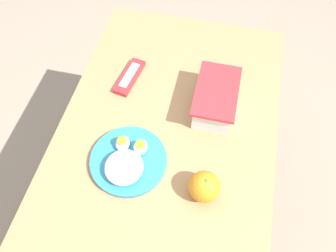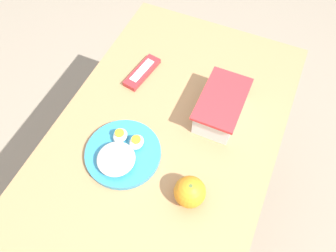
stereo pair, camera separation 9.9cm
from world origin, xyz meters
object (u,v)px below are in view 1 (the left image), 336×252
food_container (215,99)px  candy_bar (130,77)px  rice_plate (127,161)px  orange_fruit (204,187)px

food_container → candy_bar: food_container is taller
rice_plate → candy_bar: bearing=-164.4°
food_container → candy_bar: 0.31m
orange_fruit → rice_plate: (-0.04, -0.23, -0.02)m
food_container → orange_fruit: 0.30m
food_container → rice_plate: food_container is taller
food_container → rice_plate: (0.26, -0.21, -0.02)m
food_container → candy_bar: (-0.05, -0.30, -0.03)m
food_container → rice_plate: size_ratio=0.96×
orange_fruit → rice_plate: bearing=-99.0°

